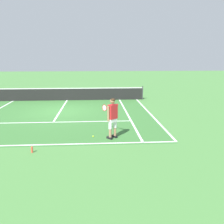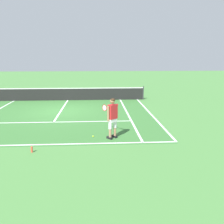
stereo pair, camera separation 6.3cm
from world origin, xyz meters
name	(u,v)px [view 2 (the right image)]	position (x,y,z in m)	size (l,w,h in m)	color
ground_plane	(61,111)	(0.00, 0.00, 0.00)	(80.00, 80.00, 0.00)	#477F3D
court_inner_surface	(58,115)	(0.00, -1.09, 0.00)	(10.98, 10.12, 0.00)	#387033
line_baseline	(39,145)	(0.00, -5.95, 0.00)	(10.98, 0.10, 0.01)	white
line_service	(54,122)	(0.00, -2.63, 0.00)	(8.23, 0.10, 0.01)	white
line_centre_service	(62,109)	(0.00, 0.57, 0.00)	(0.10, 6.40, 0.01)	white
line_singles_right	(128,114)	(4.12, -1.09, 0.00)	(0.10, 9.72, 0.01)	white
line_doubles_right	(151,114)	(5.49, -1.09, 0.00)	(0.10, 9.72, 0.01)	white
tennis_net	(68,94)	(0.00, 3.77, 0.50)	(11.96, 0.08, 1.07)	#333338
tennis_player	(112,115)	(2.92, -5.34, 0.99)	(0.67, 1.19, 1.71)	black
tennis_ball_near_feet	(93,136)	(2.11, -5.15, 0.03)	(0.07, 0.07, 0.07)	#CCE02D
water_bottle	(32,149)	(-0.07, -6.71, 0.11)	(0.07, 0.07, 0.22)	#E04C38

